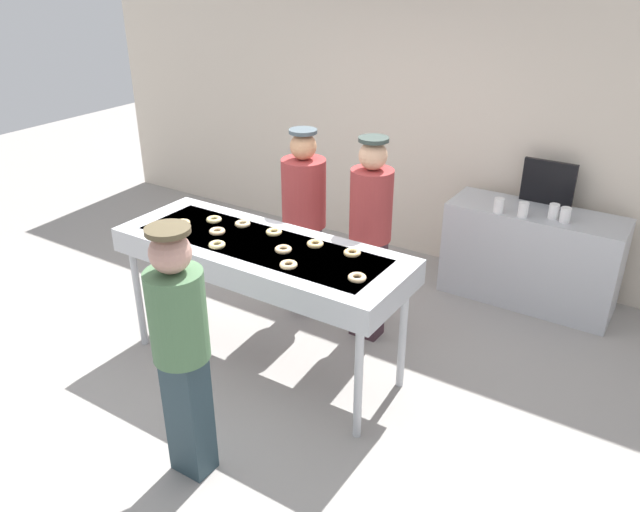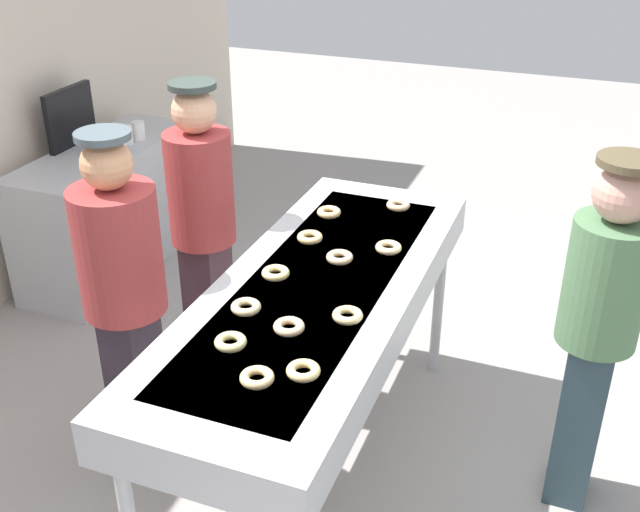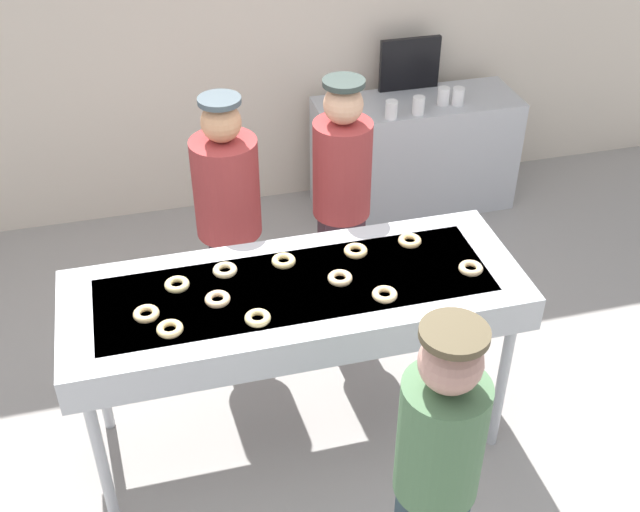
% 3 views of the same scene
% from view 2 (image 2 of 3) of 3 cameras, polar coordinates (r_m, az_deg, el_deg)
% --- Properties ---
extents(ground_plane, '(16.00, 16.00, 0.00)m').
position_cam_2_polar(ground_plane, '(3.78, -0.18, -15.73)').
color(ground_plane, '#9E9993').
extents(fryer_conveyor, '(2.20, 0.80, 1.03)m').
position_cam_2_polar(fryer_conveyor, '(3.21, -0.21, -3.45)').
color(fryer_conveyor, '#B7BABF').
rests_on(fryer_conveyor, ground).
extents(plain_donut_0, '(0.17, 0.17, 0.03)m').
position_cam_2_polar(plain_donut_0, '(3.84, 5.90, 3.82)').
color(plain_donut_0, beige).
rests_on(plain_donut_0, fryer_conveyor).
extents(plain_donut_1, '(0.14, 0.14, 0.03)m').
position_cam_2_polar(plain_donut_1, '(2.91, 2.08, -4.47)').
color(plain_donut_1, '#E5CE88').
rests_on(plain_donut_1, fryer_conveyor).
extents(plain_donut_2, '(0.13, 0.13, 0.03)m').
position_cam_2_polar(plain_donut_2, '(3.32, 1.48, -0.09)').
color(plain_donut_2, beige).
rests_on(plain_donut_2, fryer_conveyor).
extents(plain_donut_3, '(0.17, 0.17, 0.03)m').
position_cam_2_polar(plain_donut_3, '(3.75, 0.68, 3.31)').
color(plain_donut_3, '#F8CA83').
rests_on(plain_donut_3, fryer_conveyor).
extents(plain_donut_4, '(0.13, 0.13, 0.03)m').
position_cam_2_polar(plain_donut_4, '(2.78, -6.73, -6.42)').
color(plain_donut_4, '#E7D38B').
rests_on(plain_donut_4, fryer_conveyor).
extents(plain_donut_5, '(0.14, 0.14, 0.03)m').
position_cam_2_polar(plain_donut_5, '(2.84, -2.34, -5.32)').
color(plain_donut_5, beige).
rests_on(plain_donut_5, fryer_conveyor).
extents(plain_donut_6, '(0.13, 0.13, 0.03)m').
position_cam_2_polar(plain_donut_6, '(3.20, -3.35, -1.28)').
color(plain_donut_6, '#F1D386').
rests_on(plain_donut_6, fryer_conveyor).
extents(plain_donut_7, '(0.17, 0.17, 0.03)m').
position_cam_2_polar(plain_donut_7, '(2.59, -4.75, -9.08)').
color(plain_donut_7, '#F1CC8A').
rests_on(plain_donut_7, fryer_conveyor).
extents(plain_donut_8, '(0.13, 0.13, 0.03)m').
position_cam_2_polar(plain_donut_8, '(3.50, -0.76, 1.42)').
color(plain_donut_8, '#F6CD82').
rests_on(plain_donut_8, fryer_conveyor).
extents(plain_donut_9, '(0.15, 0.15, 0.03)m').
position_cam_2_polar(plain_donut_9, '(2.97, -5.58, -3.83)').
color(plain_donut_9, beige).
rests_on(plain_donut_9, fryer_conveyor).
extents(plain_donut_10, '(0.16, 0.16, 0.03)m').
position_cam_2_polar(plain_donut_10, '(3.42, 5.16, 0.64)').
color(plain_donut_10, '#F0CA8E').
rests_on(plain_donut_10, fryer_conveyor).
extents(plain_donut_11, '(0.15, 0.15, 0.03)m').
position_cam_2_polar(plain_donut_11, '(2.62, -1.26, -8.60)').
color(plain_donut_11, '#F3CF85').
rests_on(plain_donut_11, fryer_conveyor).
extents(worker_baker, '(0.37, 0.37, 1.65)m').
position_cam_2_polar(worker_baker, '(3.42, -14.55, -2.11)').
color(worker_baker, '#2F2530').
rests_on(worker_baker, ground).
extents(worker_assistant, '(0.33, 0.33, 1.69)m').
position_cam_2_polar(worker_assistant, '(3.87, -8.77, 2.26)').
color(worker_assistant, '#3C262E').
rests_on(worker_assistant, ground).
extents(customer_waiting, '(0.33, 0.33, 1.63)m').
position_cam_2_polar(customer_waiting, '(3.30, 20.13, -4.67)').
color(customer_waiting, '#273B44').
rests_on(customer_waiting, ground).
extents(prep_counter, '(1.50, 0.55, 0.88)m').
position_cam_2_polar(prep_counter, '(5.47, -15.44, 3.42)').
color(prep_counter, '#B7BABF').
rests_on(prep_counter, ground).
extents(paper_cup_0, '(0.09, 0.09, 0.13)m').
position_cam_2_polar(paper_cup_0, '(4.95, -16.01, 7.10)').
color(paper_cup_0, white).
rests_on(paper_cup_0, prep_counter).
extents(paper_cup_1, '(0.09, 0.09, 0.13)m').
position_cam_2_polar(paper_cup_1, '(5.35, -14.32, 8.82)').
color(paper_cup_1, white).
rests_on(paper_cup_1, prep_counter).
extents(paper_cup_2, '(0.09, 0.09, 0.13)m').
position_cam_2_polar(paper_cup_2, '(5.41, -13.47, 9.14)').
color(paper_cup_2, white).
rests_on(paper_cup_2, prep_counter).
extents(paper_cup_3, '(0.09, 0.09, 0.13)m').
position_cam_2_polar(paper_cup_3, '(5.12, -14.82, 7.91)').
color(paper_cup_3, white).
rests_on(paper_cup_3, prep_counter).
extents(menu_display, '(0.46, 0.04, 0.39)m').
position_cam_2_polar(menu_display, '(5.38, -18.26, 9.89)').
color(menu_display, black).
rests_on(menu_display, prep_counter).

